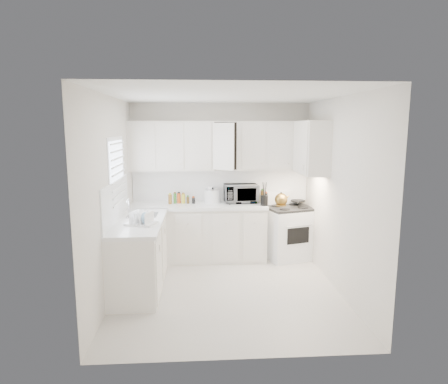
{
  "coord_description": "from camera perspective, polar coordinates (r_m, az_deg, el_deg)",
  "views": [
    {
      "loc": [
        -0.37,
        -5.02,
        2.21
      ],
      "look_at": [
        0.0,
        0.7,
        1.25
      ],
      "focal_mm": 31.28,
      "sensor_mm": 36.0,
      "label": 1
    }
  ],
  "objects": [
    {
      "name": "sauce_right_1",
      "position": [
        6.6,
        5.12,
        -0.7
      ],
      "size": [
        0.06,
        0.06,
        0.19
      ],
      "primitive_type": "cylinder",
      "color": "yellow",
      "rests_on": "countertop_back"
    },
    {
      "name": "sauce_right_0",
      "position": [
        6.65,
        4.57,
        -0.61
      ],
      "size": [
        0.06,
        0.06,
        0.19
      ],
      "primitive_type": "cylinder",
      "color": "#C74A1A",
      "rests_on": "countertop_back"
    },
    {
      "name": "sauce_right_2",
      "position": [
        6.66,
        5.51,
        -0.6
      ],
      "size": [
        0.06,
        0.06,
        0.19
      ],
      "primitive_type": "cylinder",
      "color": "#503917",
      "rests_on": "countertop_back"
    },
    {
      "name": "spice_left_0",
      "position": [
        6.56,
        -7.83,
        -1.07
      ],
      "size": [
        0.06,
        0.06,
        0.13
      ],
      "primitive_type": "cylinder",
      "color": "brown",
      "rests_on": "countertop_back"
    },
    {
      "name": "window_blinds",
      "position": [
        5.52,
        -15.29,
        2.31
      ],
      "size": [
        0.06,
        0.96,
        1.06
      ],
      "primitive_type": null,
      "color": "white",
      "rests_on": "wall_left"
    },
    {
      "name": "rice_cooker",
      "position": [
        6.54,
        -1.71,
        -0.43
      ],
      "size": [
        0.31,
        0.31,
        0.26
      ],
      "primitive_type": null,
      "rotation": [
        0.0,
        0.0,
        0.21
      ],
      "color": "white",
      "rests_on": "countertop_back"
    },
    {
      "name": "microwave",
      "position": [
        6.56,
        2.52,
        0.08
      ],
      "size": [
        0.57,
        0.35,
        0.37
      ],
      "primitive_type": "imported",
      "rotation": [
        0.0,
        0.0,
        0.09
      ],
      "color": "gray",
      "rests_on": "countertop_back"
    },
    {
      "name": "spice_left_4",
      "position": [
        6.55,
        -5.22,
        -1.04
      ],
      "size": [
        0.06,
        0.06,
        0.13
      ],
      "primitive_type": "cylinder",
      "color": "#503917",
      "rests_on": "countertop_back"
    },
    {
      "name": "stove",
      "position": [
        6.69,
        9.47,
        -4.86
      ],
      "size": [
        0.88,
        0.79,
        1.13
      ],
      "primitive_type": null,
      "rotation": [
        0.0,
        0.0,
        0.29
      ],
      "color": "white",
      "rests_on": "floor"
    },
    {
      "name": "backsplash_left",
      "position": [
        5.43,
        -15.56,
        -1.3
      ],
      "size": [
        0.02,
        1.6,
        0.55
      ],
      "primitive_type": "cube",
      "color": "white",
      "rests_on": "wall_left"
    },
    {
      "name": "ceiling",
      "position": [
        5.05,
        0.53,
        13.95
      ],
      "size": [
        3.2,
        3.2,
        0.0
      ],
      "primitive_type": "plane",
      "rotation": [
        3.14,
        0.0,
        0.0
      ],
      "color": "white",
      "rests_on": "ground"
    },
    {
      "name": "upper_cabinets_right",
      "position": [
        6.12,
        12.51,
        2.63
      ],
      "size": [
        0.33,
        0.9,
        0.8
      ],
      "primitive_type": null,
      "color": "silver",
      "rests_on": "wall_right"
    },
    {
      "name": "lower_cabinets_left",
      "position": [
        5.57,
        -12.24,
        -9.14
      ],
      "size": [
        0.6,
        1.6,
        0.9
      ],
      "primitive_type": null,
      "color": "silver",
      "rests_on": "floor"
    },
    {
      "name": "spice_left_5",
      "position": [
        6.46,
        -4.57,
        -1.18
      ],
      "size": [
        0.06,
        0.06,
        0.13
      ],
      "primitive_type": "cylinder",
      "color": "black",
      "rests_on": "countertop_back"
    },
    {
      "name": "utensil_crock",
      "position": [
        6.32,
        5.92,
        -0.23
      ],
      "size": [
        0.15,
        0.15,
        0.39
      ],
      "primitive_type": null,
      "rotation": [
        0.0,
        0.0,
        -0.16
      ],
      "color": "black",
      "rests_on": "countertop_back"
    },
    {
      "name": "paper_towel",
      "position": [
        6.57,
        -1.98,
        -0.35
      ],
      "size": [
        0.12,
        0.12,
        0.27
      ],
      "primitive_type": "cylinder",
      "color": "white",
      "rests_on": "countertop_back"
    },
    {
      "name": "spice_left_2",
      "position": [
        6.55,
        -6.53,
        -1.06
      ],
      "size": [
        0.06,
        0.06,
        0.13
      ],
      "primitive_type": "cylinder",
      "color": "#C74A1A",
      "rests_on": "countertop_back"
    },
    {
      "name": "dish_rack",
      "position": [
        5.2,
        -12.04,
        -3.59
      ],
      "size": [
        0.43,
        0.38,
        0.2
      ],
      "primitive_type": null,
      "rotation": [
        0.0,
        0.0,
        -0.33
      ],
      "color": "white",
      "rests_on": "countertop_left"
    },
    {
      "name": "sink",
      "position": [
        5.74,
        -11.85,
        -2.14
      ],
      "size": [
        0.42,
        0.38,
        0.3
      ],
      "primitive_type": null,
      "color": "gray",
      "rests_on": "countertop_left"
    },
    {
      "name": "upper_cabinets_back",
      "position": [
        6.5,
        -0.42,
        3.24
      ],
      "size": [
        3.0,
        0.33,
        0.8
      ],
      "primitive_type": null,
      "color": "silver",
      "rests_on": "wall_back"
    },
    {
      "name": "countertop_left",
      "position": [
        5.43,
        -12.31,
        -4.38
      ],
      "size": [
        0.64,
        1.62,
        0.05
      ],
      "primitive_type": "cube",
      "color": "white",
      "rests_on": "lower_cabinets_left"
    },
    {
      "name": "spice_left_1",
      "position": [
        6.47,
        -7.23,
        -1.21
      ],
      "size": [
        0.06,
        0.06,
        0.13
      ],
      "primitive_type": "cylinder",
      "color": "#2F7025",
      "rests_on": "countertop_back"
    },
    {
      "name": "wall_right",
      "position": [
        5.43,
        16.5,
        -0.53
      ],
      "size": [
        0.0,
        3.2,
        3.2
      ],
      "primitive_type": "plane",
      "rotation": [
        1.57,
        0.0,
        -1.57
      ],
      "color": "silver",
      "rests_on": "ground"
    },
    {
      "name": "backsplash_back",
      "position": [
        6.69,
        -0.49,
        1.04
      ],
      "size": [
        2.98,
        0.02,
        0.55
      ],
      "primitive_type": "cube",
      "color": "white",
      "rests_on": "wall_back"
    },
    {
      "name": "countertop_back",
      "position": [
        6.44,
        -3.81,
        -2.03
      ],
      "size": [
        2.24,
        0.64,
        0.05
      ],
      "primitive_type": "cube",
      "color": "white",
      "rests_on": "lower_cabinets_back"
    },
    {
      "name": "frying_pan",
      "position": [
        6.79,
        10.74,
        -1.23
      ],
      "size": [
        0.32,
        0.45,
        0.04
      ],
      "primitive_type": null,
      "rotation": [
        0.0,
        0.0,
        -0.21
      ],
      "color": "black",
      "rests_on": "stove"
    },
    {
      "name": "sauce_right_3",
      "position": [
        6.62,
        6.06,
        -0.69
      ],
      "size": [
        0.06,
        0.06,
        0.19
      ],
      "primitive_type": "cylinder",
      "color": "black",
      "rests_on": "countertop_back"
    },
    {
      "name": "lower_cabinets_back",
      "position": [
        6.56,
        -3.76,
        -6.08
      ],
      "size": [
        2.22,
        0.6,
        0.9
      ],
      "primitive_type": null,
      "color": "silver",
      "rests_on": "floor"
    },
    {
      "name": "tea_kettle",
      "position": [
        6.39,
        8.35,
        -0.96
      ],
      "size": [
        0.26,
        0.22,
        0.24
      ],
      "primitive_type": null,
      "rotation": [
        0.0,
        0.0,
        0.0
      ],
      "color": "olive",
      "rests_on": "stove"
    },
    {
      "name": "wall_back",
      "position": [
        6.69,
        -0.5,
        1.69
      ],
      "size": [
        3.0,
        0.0,
        3.0
      ],
      "primitive_type": "plane",
      "rotation": [
        1.57,
        0.0,
        0.0
      ],
      "color": "silver",
      "rests_on": "ground"
    },
    {
      "name": "wall_left",
      "position": [
        5.22,
        -16.15,
        -0.9
      ],
      "size": [
        0.0,
        3.2,
        3.2
      ],
      "primitive_type": "plane",
      "rotation": [
        1.57,
        0.0,
        1.57
      ],
      "color": "silver",
      "rests_on": "ground"
    },
    {
      "name": "wall_front",
      "position": [
        3.55,
        2.4,
        -5.31
      ],
      "size": [
        3.0,
        0.0,
        3.0
      ],
      "primitive_type": "plane",
      "rotation": [
        -1.57,
        0.0,
        0.0
      ],
      "color": "silver",
      "rests_on": "ground"
    },
    {
      "name": "floor",
      "position": [
        5.49,
        0.48,
        -14.21
      ],
      "size": [
        3.2,
        3.2,
        0.0
      ],
      "primitive_type": "plane",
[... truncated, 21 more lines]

